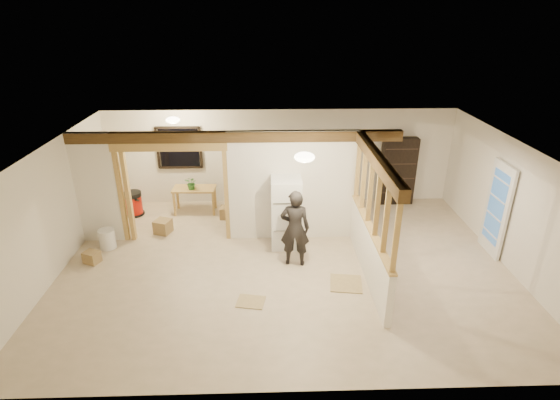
{
  "coord_description": "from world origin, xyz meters",
  "views": [
    {
      "loc": [
        -0.35,
        -7.67,
        4.85
      ],
      "look_at": [
        -0.1,
        0.4,
        1.28
      ],
      "focal_mm": 28.0,
      "sensor_mm": 36.0,
      "label": 1
    }
  ],
  "objects_px": {
    "woman": "(295,228)",
    "bookshelf": "(398,171)",
    "shop_vac": "(134,203)",
    "refrigerator": "(286,213)",
    "work_table": "(195,200)"
  },
  "relations": [
    {
      "from": "work_table",
      "to": "bookshelf",
      "type": "height_order",
      "value": "bookshelf"
    },
    {
      "from": "shop_vac",
      "to": "work_table",
      "type": "bearing_deg",
      "value": 4.52
    },
    {
      "from": "work_table",
      "to": "woman",
      "type": "bearing_deg",
      "value": -45.17
    },
    {
      "from": "refrigerator",
      "to": "woman",
      "type": "xyz_separation_m",
      "value": [
        0.14,
        -0.78,
        0.03
      ]
    },
    {
      "from": "woman",
      "to": "shop_vac",
      "type": "xyz_separation_m",
      "value": [
        -3.92,
        2.43,
        -0.5
      ]
    },
    {
      "from": "woman",
      "to": "bookshelf",
      "type": "bearing_deg",
      "value": -127.17
    },
    {
      "from": "work_table",
      "to": "shop_vac",
      "type": "bearing_deg",
      "value": -173.78
    },
    {
      "from": "bookshelf",
      "to": "refrigerator",
      "type": "bearing_deg",
      "value": -144.05
    },
    {
      "from": "woman",
      "to": "bookshelf",
      "type": "distance_m",
      "value": 4.16
    },
    {
      "from": "refrigerator",
      "to": "work_table",
      "type": "height_order",
      "value": "refrigerator"
    },
    {
      "from": "shop_vac",
      "to": "woman",
      "type": "bearing_deg",
      "value": -31.79
    },
    {
      "from": "woman",
      "to": "work_table",
      "type": "height_order",
      "value": "woman"
    },
    {
      "from": "work_table",
      "to": "shop_vac",
      "type": "height_order",
      "value": "work_table"
    },
    {
      "from": "refrigerator",
      "to": "work_table",
      "type": "bearing_deg",
      "value": 141.82
    },
    {
      "from": "work_table",
      "to": "bookshelf",
      "type": "bearing_deg",
      "value": 6.38
    }
  ]
}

